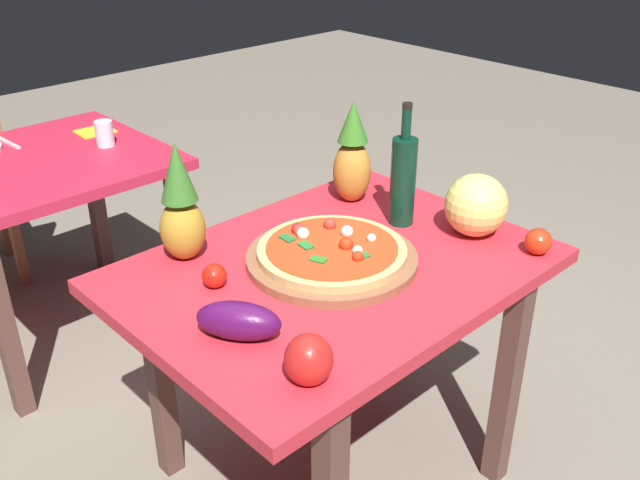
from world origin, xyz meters
The scene contains 17 objects.
ground_plane centered at (0.00, 0.00, 0.00)m, with size 10.00×10.00×0.00m, color gray.
display_table centered at (0.00, 0.00, 0.66)m, with size 1.13×0.83×0.77m.
background_table centered at (-0.25, 1.31, 0.64)m, with size 0.87×0.80×0.77m.
pizza_board centered at (0.00, 0.01, 0.78)m, with size 0.47×0.47×0.03m, color #8D5B3C.
pizza centered at (0.00, 0.01, 0.81)m, with size 0.41×0.41×0.05m.
wine_bottle centered at (0.33, 0.04, 0.91)m, with size 0.08×0.08×0.37m.
pineapple_left centered at (-0.27, 0.31, 0.92)m, with size 0.12×0.12×0.34m.
pineapple_right centered at (0.33, 0.26, 0.92)m, with size 0.12×0.12×0.33m.
melon centered at (0.42, -0.15, 0.86)m, with size 0.18×0.18×0.18m, color #E4E271.
bell_pepper centered at (-0.38, -0.31, 0.82)m, with size 0.10×0.10×0.11m, color red.
eggplant centered at (-0.39, -0.09, 0.81)m, with size 0.20×0.09×0.09m, color #4A104B.
tomato_by_bottle centered at (0.45, -0.35, 0.80)m, with size 0.08×0.08×0.08m, color red.
tomato_near_board centered at (-0.30, 0.13, 0.80)m, with size 0.06×0.06×0.06m, color red.
tomato_beside_pepper centered at (0.46, 0.35, 0.80)m, with size 0.06×0.06×0.06m, color red.
drinking_glass_water centered at (0.01, 1.27, 0.82)m, with size 0.07×0.07×0.10m, color silver.
knife_utensil centered at (-0.26, 1.56, 0.77)m, with size 0.02×0.18×0.01m, color silver.
napkin_folded centered at (0.05, 1.45, 0.77)m, with size 0.14×0.12×0.01m, color yellow.
Camera 1 is at (-1.17, -1.18, 1.71)m, focal length 39.52 mm.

